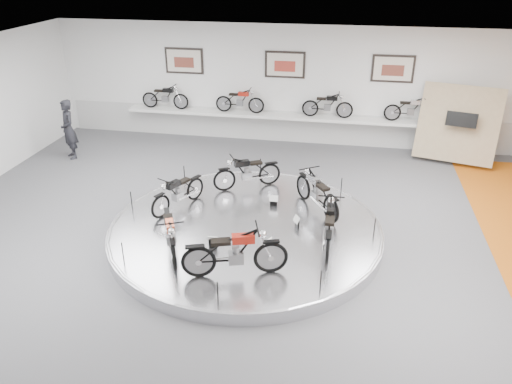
% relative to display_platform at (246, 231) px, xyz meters
% --- Properties ---
extents(floor, '(16.00, 16.00, 0.00)m').
position_rel_display_platform_xyz_m(floor, '(0.00, -0.30, -0.15)').
color(floor, '#515154').
rests_on(floor, ground).
extents(ceiling, '(16.00, 16.00, 0.00)m').
position_rel_display_platform_xyz_m(ceiling, '(0.00, -0.30, 3.85)').
color(ceiling, white).
rests_on(ceiling, wall_back).
extents(wall_back, '(16.00, 0.00, 16.00)m').
position_rel_display_platform_xyz_m(wall_back, '(0.00, 6.70, 1.85)').
color(wall_back, silver).
rests_on(wall_back, floor).
extents(dado_band, '(15.68, 0.04, 1.10)m').
position_rel_display_platform_xyz_m(dado_band, '(0.00, 6.68, 0.40)').
color(dado_band, '#BCBCBA').
rests_on(dado_band, floor).
extents(display_platform, '(6.40, 6.40, 0.30)m').
position_rel_display_platform_xyz_m(display_platform, '(0.00, 0.00, 0.00)').
color(display_platform, silver).
rests_on(display_platform, floor).
extents(platform_rim, '(6.40, 6.40, 0.10)m').
position_rel_display_platform_xyz_m(platform_rim, '(0.00, 0.00, 0.12)').
color(platform_rim, '#B2B2BA').
rests_on(platform_rim, display_platform).
extents(shelf, '(11.00, 0.55, 0.10)m').
position_rel_display_platform_xyz_m(shelf, '(0.00, 6.40, 0.85)').
color(shelf, silver).
rests_on(shelf, wall_back).
extents(poster_left, '(1.35, 0.06, 0.88)m').
position_rel_display_platform_xyz_m(poster_left, '(-3.50, 6.66, 2.55)').
color(poster_left, beige).
rests_on(poster_left, wall_back).
extents(poster_center, '(1.35, 0.06, 0.88)m').
position_rel_display_platform_xyz_m(poster_center, '(0.00, 6.66, 2.55)').
color(poster_center, beige).
rests_on(poster_center, wall_back).
extents(poster_right, '(1.35, 0.06, 0.88)m').
position_rel_display_platform_xyz_m(poster_right, '(3.50, 6.66, 2.55)').
color(poster_right, beige).
rests_on(poster_right, wall_back).
extents(display_panel, '(2.56, 1.52, 2.30)m').
position_rel_display_platform_xyz_m(display_panel, '(5.60, 5.80, 1.10)').
color(display_panel, tan).
rests_on(display_panel, floor).
extents(shelf_bike_a, '(1.22, 0.43, 0.73)m').
position_rel_display_platform_xyz_m(shelf_bike_a, '(-4.20, 6.40, 1.27)').
color(shelf_bike_a, black).
rests_on(shelf_bike_a, shelf).
extents(shelf_bike_b, '(1.22, 0.43, 0.73)m').
position_rel_display_platform_xyz_m(shelf_bike_b, '(-1.50, 6.40, 1.27)').
color(shelf_bike_b, maroon).
rests_on(shelf_bike_b, shelf).
extents(shelf_bike_c, '(1.22, 0.43, 0.73)m').
position_rel_display_platform_xyz_m(shelf_bike_c, '(1.50, 6.40, 1.27)').
color(shelf_bike_c, black).
rests_on(shelf_bike_c, shelf).
extents(shelf_bike_d, '(1.22, 0.43, 0.73)m').
position_rel_display_platform_xyz_m(shelf_bike_d, '(4.20, 6.40, 1.27)').
color(shelf_bike_d, silver).
rests_on(shelf_bike_d, shelf).
extents(bike_a, '(1.45, 1.72, 0.99)m').
position_rel_display_platform_xyz_m(bike_a, '(1.57, 1.08, 0.65)').
color(bike_a, silver).
rests_on(bike_a, display_platform).
extents(bike_b, '(1.68, 1.27, 0.95)m').
position_rel_display_platform_xyz_m(bike_b, '(-0.37, 2.03, 0.62)').
color(bike_b, black).
rests_on(bike_b, display_platform).
extents(bike_c, '(1.16, 1.62, 0.90)m').
position_rel_display_platform_xyz_m(bike_c, '(-1.82, 0.55, 0.60)').
color(bike_c, black).
rests_on(bike_c, display_platform).
extents(bike_d, '(1.18, 1.70, 0.95)m').
position_rel_display_platform_xyz_m(bike_d, '(-1.32, -1.43, 0.62)').
color(bike_d, '#AC3512').
rests_on(bike_d, display_platform).
extents(bike_e, '(1.90, 1.13, 1.06)m').
position_rel_display_platform_xyz_m(bike_e, '(0.19, -1.98, 0.68)').
color(bike_e, maroon).
rests_on(bike_e, display_platform).
extents(bike_f, '(0.63, 1.70, 0.99)m').
position_rel_display_platform_xyz_m(bike_f, '(1.96, -0.50, 0.65)').
color(bike_f, black).
rests_on(bike_f, display_platform).
extents(visitor, '(0.82, 0.82, 1.92)m').
position_rel_display_platform_xyz_m(visitor, '(-6.58, 3.88, 0.81)').
color(visitor, black).
rests_on(visitor, floor).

